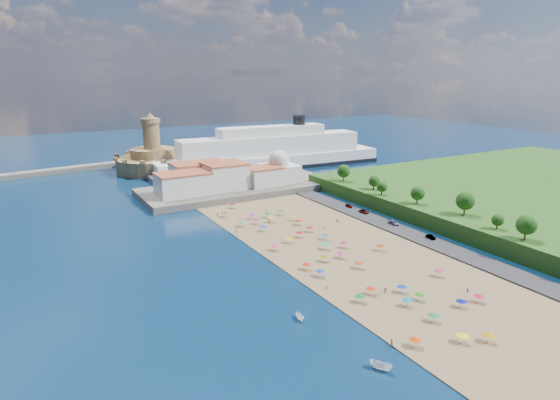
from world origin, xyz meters
TOP-DOWN VIEW (x-y plane):
  - ground at (0.00, 0.00)m, footprint 700.00×700.00m
  - terrace at (10.00, 73.00)m, footprint 90.00×36.00m
  - jetty at (-12.00, 108.00)m, footprint 18.00×70.00m
  - waterfront_buildings at (-3.05, 73.64)m, footprint 57.00×29.00m
  - domed_building at (30.00, 71.00)m, footprint 16.00×16.00m
  - fortress at (-12.00, 138.00)m, footprint 40.00×40.00m
  - cruise_ship at (49.79, 113.73)m, footprint 136.20×28.79m
  - beach_parasols at (-1.19, -11.76)m, footprint 32.81×117.63m
  - beachgoers at (-1.62, -0.60)m, footprint 39.40×99.41m
  - moored_boats at (-26.32, -54.79)m, footprint 5.91×27.02m
  - parked_cars at (36.00, 6.04)m, footprint 2.58×46.75m
  - hillside_trees at (49.46, -5.94)m, footprint 12.02×111.36m

SIDE VIEW (x-z plane):
  - ground at x=0.00m, z-range 0.00..0.00m
  - moored_boats at x=-26.32m, z-range -0.05..1.62m
  - beachgoers at x=-1.62m, z-range 0.18..2.06m
  - jetty at x=-12.00m, z-range 0.00..2.40m
  - parked_cars at x=36.00m, z-range 0.66..2.01m
  - terrace at x=10.00m, z-range 0.00..3.00m
  - beach_parasols at x=-1.19m, z-range 1.05..3.25m
  - fortress at x=-12.00m, z-range -9.52..22.88m
  - waterfront_buildings at x=-3.05m, z-range 2.38..13.38m
  - cruise_ship at x=49.79m, z-range -6.02..23.50m
  - domed_building at x=30.00m, z-range 1.47..16.47m
  - hillside_trees at x=49.46m, z-range 6.17..14.28m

